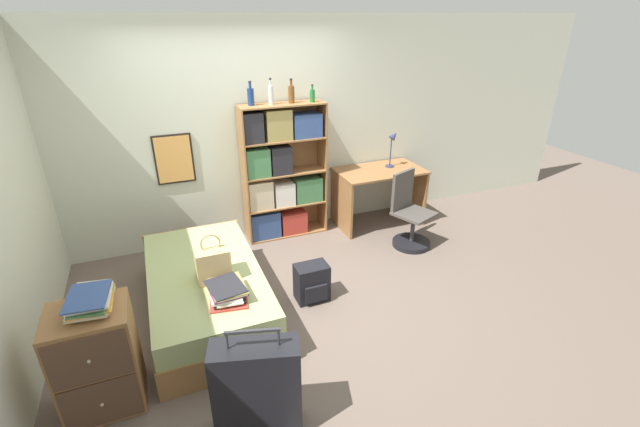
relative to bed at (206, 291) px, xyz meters
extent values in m
plane|color=#66564C|center=(0.72, -0.02, -0.24)|extent=(14.00, 14.00, 0.00)
cube|color=beige|center=(0.72, 1.47, 1.06)|extent=(10.00, 0.06, 2.60)
cube|color=black|center=(-0.05, 1.43, 0.86)|extent=(0.42, 0.02, 0.57)
cube|color=#DB994C|center=(-0.05, 1.42, 0.86)|extent=(0.38, 0.01, 0.53)
cube|color=olive|center=(0.00, -0.02, -0.10)|extent=(1.01, 1.85, 0.27)
cube|color=#9EAD70|center=(0.00, -0.02, 0.14)|extent=(0.98, 1.82, 0.21)
cube|color=olive|center=(0.00, 0.89, 0.00)|extent=(1.01, 0.04, 0.48)
cube|color=tan|center=(0.07, -0.18, 0.39)|extent=(0.29, 0.24, 0.30)
torus|color=tan|center=(0.07, -0.18, 0.59)|extent=(0.17, 0.02, 0.17)
cube|color=#B2382D|center=(0.13, -0.53, 0.25)|extent=(0.35, 0.40, 0.02)
cube|color=gold|center=(0.11, -0.51, 0.26)|extent=(0.22, 0.32, 0.01)
cube|color=#232328|center=(0.12, -0.53, 0.27)|extent=(0.26, 0.29, 0.01)
cube|color=silver|center=(0.13, -0.53, 0.29)|extent=(0.24, 0.35, 0.01)
cube|color=silver|center=(0.11, -0.51, 0.30)|extent=(0.27, 0.36, 0.02)
cube|color=#7A336B|center=(0.12, -0.52, 0.32)|extent=(0.30, 0.32, 0.02)
cube|color=silver|center=(0.13, -0.53, 0.34)|extent=(0.26, 0.31, 0.01)
cube|color=#99894C|center=(0.13, -0.51, 0.35)|extent=(0.29, 0.35, 0.01)
cube|color=#232328|center=(0.11, -0.52, 0.36)|extent=(0.32, 0.37, 0.01)
cube|color=black|center=(0.13, -1.41, 0.12)|extent=(0.61, 0.37, 0.71)
cylinder|color=#2D2D33|center=(-0.02, -1.37, 0.54)|extent=(0.01, 0.01, 0.12)
cylinder|color=#2D2D33|center=(0.28, -1.46, 0.54)|extent=(0.01, 0.01, 0.12)
cube|color=#2D2D33|center=(0.13, -1.41, 0.60)|extent=(0.34, 0.11, 0.02)
cube|color=olive|center=(-0.85, -0.78, 0.17)|extent=(0.52, 0.44, 0.81)
cube|color=#513828|center=(-0.85, -1.01, -0.02)|extent=(0.48, 0.01, 0.36)
sphere|color=#B2A893|center=(-0.85, -1.02, -0.02)|extent=(0.02, 0.02, 0.02)
cube|color=#513828|center=(-0.85, -1.01, 0.36)|extent=(0.48, 0.01, 0.36)
sphere|color=#B2A893|center=(-0.85, -1.02, 0.36)|extent=(0.02, 0.02, 0.02)
cube|color=silver|center=(-0.82, -0.74, 0.58)|extent=(0.28, 0.28, 0.02)
cube|color=beige|center=(-0.80, -0.74, 0.60)|extent=(0.28, 0.37, 0.02)
cube|color=gold|center=(-0.79, -0.74, 0.62)|extent=(0.28, 0.35, 0.01)
cube|color=#427A4C|center=(-0.79, -0.75, 0.63)|extent=(0.27, 0.37, 0.01)
cube|color=silver|center=(-0.80, -0.74, 0.65)|extent=(0.28, 0.33, 0.02)
cube|color=beige|center=(-0.81, -0.74, 0.66)|extent=(0.28, 0.38, 0.01)
cube|color=#334C84|center=(-0.81, -0.76, 0.68)|extent=(0.29, 0.36, 0.01)
cube|color=olive|center=(0.70, 1.27, 0.59)|extent=(0.02, 0.31, 1.66)
cube|color=olive|center=(1.69, 1.27, 0.59)|extent=(0.02, 0.31, 1.66)
cube|color=olive|center=(1.19, 1.42, 0.59)|extent=(1.01, 0.01, 1.66)
cube|color=olive|center=(1.19, 1.27, -0.23)|extent=(0.98, 0.31, 0.02)
cube|color=olive|center=(1.19, 1.27, 0.18)|extent=(0.98, 0.31, 0.02)
cube|color=olive|center=(1.19, 1.27, 0.59)|extent=(0.98, 0.31, 0.02)
cube|color=olive|center=(1.19, 1.27, 1.01)|extent=(0.98, 0.31, 0.02)
cube|color=olive|center=(1.19, 1.27, 1.41)|extent=(0.98, 0.31, 0.02)
cube|color=#334C84|center=(0.90, 1.25, -0.05)|extent=(0.37, 0.23, 0.34)
cube|color=#B2382D|center=(1.28, 1.25, -0.08)|extent=(0.33, 0.23, 0.28)
cube|color=beige|center=(0.86, 1.25, 0.36)|extent=(0.29, 0.23, 0.35)
cube|color=silver|center=(1.16, 1.25, 0.33)|extent=(0.25, 0.23, 0.28)
cube|color=#427A4C|center=(1.48, 1.25, 0.34)|extent=(0.34, 0.23, 0.31)
cube|color=#427A4C|center=(0.86, 1.25, 0.77)|extent=(0.28, 0.23, 0.34)
cube|color=#232328|center=(1.14, 1.25, 0.77)|extent=(0.25, 0.23, 0.34)
cube|color=#232328|center=(0.83, 1.25, 1.19)|extent=(0.22, 0.23, 0.34)
cube|color=#99894C|center=(1.13, 1.25, 1.19)|extent=(0.30, 0.23, 0.35)
cube|color=#334C84|center=(1.47, 1.25, 1.16)|extent=(0.34, 0.23, 0.28)
cylinder|color=navy|center=(0.85, 1.29, 1.52)|extent=(0.07, 0.07, 0.19)
cylinder|color=navy|center=(0.85, 1.29, 1.64)|extent=(0.03, 0.03, 0.06)
cylinder|color=#232328|center=(0.85, 1.29, 1.68)|extent=(0.03, 0.03, 0.02)
cylinder|color=#B7BCC1|center=(1.07, 1.27, 1.52)|extent=(0.06, 0.06, 0.20)
cylinder|color=#B7BCC1|center=(1.07, 1.27, 1.66)|extent=(0.02, 0.02, 0.06)
cylinder|color=#232328|center=(1.07, 1.27, 1.70)|extent=(0.03, 0.03, 0.02)
cylinder|color=brown|center=(1.31, 1.26, 1.52)|extent=(0.07, 0.07, 0.19)
cylinder|color=brown|center=(1.31, 1.26, 1.64)|extent=(0.03, 0.03, 0.06)
cylinder|color=#232328|center=(1.31, 1.26, 1.68)|extent=(0.03, 0.03, 0.02)
cylinder|color=#1E6B2D|center=(1.55, 1.23, 1.49)|extent=(0.06, 0.06, 0.14)
cylinder|color=#1E6B2D|center=(1.55, 1.23, 1.58)|extent=(0.02, 0.02, 0.04)
cylinder|color=#232328|center=(1.55, 1.23, 1.61)|extent=(0.03, 0.03, 0.02)
cube|color=olive|center=(2.43, 1.09, 0.51)|extent=(1.12, 0.66, 0.02)
cube|color=olive|center=(1.89, 1.09, 0.13)|extent=(0.03, 0.62, 0.73)
cube|color=olive|center=(2.97, 1.09, 0.13)|extent=(0.03, 0.62, 0.73)
cylinder|color=navy|center=(2.61, 1.16, 0.53)|extent=(0.11, 0.11, 0.02)
cylinder|color=navy|center=(2.61, 1.16, 0.72)|extent=(0.02, 0.02, 0.37)
cone|color=navy|center=(2.64, 1.16, 0.93)|extent=(0.14, 0.10, 0.14)
cylinder|color=black|center=(2.51, 0.37, -0.21)|extent=(0.46, 0.46, 0.06)
cylinder|color=#333338|center=(2.51, 0.37, -0.03)|extent=(0.05, 0.05, 0.41)
cube|color=#47423D|center=(2.51, 0.37, 0.19)|extent=(0.54, 0.54, 0.03)
cube|color=#47423D|center=(2.44, 0.55, 0.44)|extent=(0.36, 0.18, 0.47)
cube|color=black|center=(0.99, -0.18, -0.04)|extent=(0.32, 0.21, 0.38)
cube|color=black|center=(0.99, -0.30, -0.10)|extent=(0.22, 0.03, 0.17)
camera|label=1|loc=(-0.26, -3.47, 2.35)|focal=24.00mm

